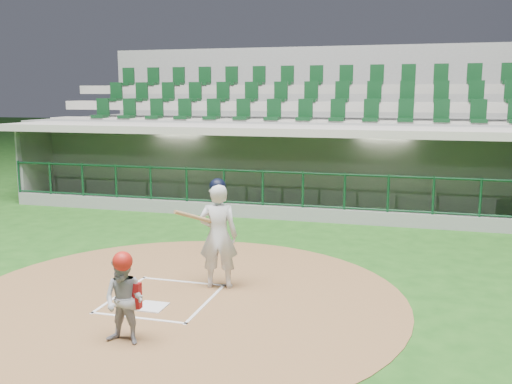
% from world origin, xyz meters
% --- Properties ---
extents(ground, '(120.00, 120.00, 0.00)m').
position_xyz_m(ground, '(0.00, 0.00, 0.00)').
color(ground, '#1B4B15').
rests_on(ground, ground).
extents(dirt_circle, '(7.20, 7.20, 0.01)m').
position_xyz_m(dirt_circle, '(0.30, -0.20, 0.01)').
color(dirt_circle, brown).
rests_on(dirt_circle, ground).
extents(home_plate, '(0.43, 0.43, 0.02)m').
position_xyz_m(home_plate, '(0.00, -0.70, 0.02)').
color(home_plate, silver).
rests_on(home_plate, dirt_circle).
extents(batter_box_chalk, '(1.55, 1.80, 0.01)m').
position_xyz_m(batter_box_chalk, '(0.00, -0.30, 0.02)').
color(batter_box_chalk, white).
rests_on(batter_box_chalk, ground).
extents(dugout_structure, '(16.40, 3.70, 3.00)m').
position_xyz_m(dugout_structure, '(0.13, 7.83, 0.96)').
color(dugout_structure, slate).
rests_on(dugout_structure, ground).
extents(seating_deck, '(17.00, 6.72, 5.15)m').
position_xyz_m(seating_deck, '(0.00, 10.91, 1.42)').
color(seating_deck, slate).
rests_on(seating_deck, ground).
extents(batter, '(0.90, 0.92, 1.87)m').
position_xyz_m(batter, '(0.68, 0.47, 0.94)').
color(batter, silver).
rests_on(batter, dirt_circle).
extents(catcher, '(0.58, 0.46, 1.24)m').
position_xyz_m(catcher, '(0.23, -1.94, 0.62)').
color(catcher, '#99989E').
rests_on(catcher, dirt_circle).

